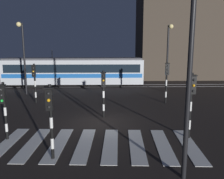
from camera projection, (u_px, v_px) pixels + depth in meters
ground_plane at (99, 123)px, 15.51m from camera, size 120.00×120.00×0.00m
rail_near at (102, 87)px, 27.92m from camera, size 80.00×0.12×0.03m
rail_far at (102, 85)px, 29.33m from camera, size 80.00×0.12×0.03m
crosswalk_zebra at (97, 144)px, 12.15m from camera, size 9.91×4.70×0.02m
traffic_light_median_centre at (103, 87)px, 16.16m from camera, size 0.36×0.42×3.14m
traffic_light_corner_near_left at (4, 103)px, 12.35m from camera, size 0.36×0.42×3.01m
traffic_light_corner_far_right at (167, 76)px, 19.99m from camera, size 0.36×0.42×3.43m
traffic_light_kerb_mid_left at (50, 111)px, 10.19m from camera, size 0.36×0.42×3.26m
traffic_light_corner_near_right at (192, 96)px, 12.47m from camera, size 0.36×0.42×3.46m
traffic_light_corner_far_left at (34, 77)px, 20.05m from camera, size 0.36×0.42×3.27m
street_lamp_trackside_left at (23, 49)px, 23.01m from camera, size 0.44×1.21×6.76m
street_lamp_trackside_right at (168, 50)px, 24.06m from camera, size 0.44×1.21×6.65m
street_lamp_near_kerb at (194, 46)px, 8.03m from camera, size 0.44×1.21×7.73m
tram at (74, 71)px, 28.22m from camera, size 15.92×2.58×4.15m
building_backdrop at (201, 29)px, 35.21m from camera, size 17.75×8.00×13.67m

